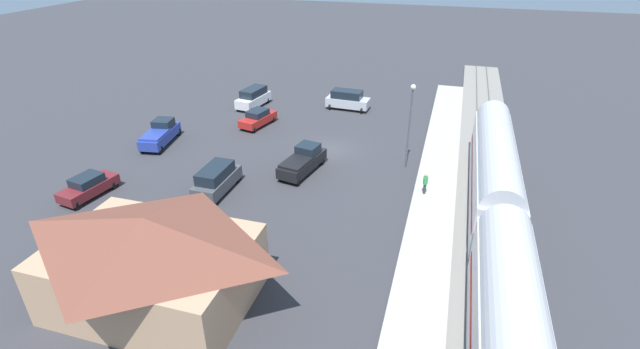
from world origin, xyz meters
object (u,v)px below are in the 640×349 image
at_px(passenger_train, 500,233).
at_px(sedan_red, 258,118).
at_px(pickup_black, 303,161).
at_px(suv_silver, 348,100).
at_px(suv_white, 253,97).
at_px(sedan_maroon, 88,186).
at_px(station_building, 151,259).
at_px(pedestrian_on_platform, 425,182).
at_px(suv_charcoal, 217,179).
at_px(light_pole_near_platform, 410,116).
at_px(pickup_blue, 160,134).

relative_size(passenger_train, sedan_red, 7.30).
xyz_separation_m(passenger_train, pickup_black, (15.15, -9.23, -1.83)).
distance_m(suv_silver, suv_white, 11.00).
relative_size(suv_white, sedan_red, 1.07).
bearing_deg(suv_white, sedan_maroon, 80.42).
relative_size(station_building, pedestrian_on_platform, 6.54).
distance_m(pickup_black, sedan_red, 11.69).
bearing_deg(sedan_maroon, pedestrian_on_platform, -163.68).
xyz_separation_m(sedan_red, sedan_maroon, (6.70, 17.29, 0.00)).
height_order(station_building, sedan_maroon, station_building).
bearing_deg(passenger_train, suv_charcoal, -10.96).
bearing_deg(sedan_red, passenger_train, 142.25).
bearing_deg(sedan_red, pickup_black, 132.51).
height_order(pedestrian_on_platform, light_pole_near_platform, light_pole_near_platform).
xyz_separation_m(pedestrian_on_platform, sedan_maroon, (24.96, 7.31, -0.40)).
relative_size(pickup_black, suv_white, 1.10).
relative_size(sedan_red, pickup_blue, 0.85).
xyz_separation_m(sedan_red, pickup_blue, (7.17, 6.96, 0.15)).
distance_m(pedestrian_on_platform, pickup_black, 10.44).
relative_size(passenger_train, suv_charcoal, 7.13).
relative_size(sedan_red, sedan_maroon, 1.01).
xyz_separation_m(suv_white, pickup_blue, (4.29, 12.34, -0.12)).
relative_size(pedestrian_on_platform, pickup_black, 0.30).
relative_size(pickup_black, light_pole_near_platform, 0.76).
distance_m(station_building, sedan_maroon, 14.52).
xyz_separation_m(pickup_black, light_pole_near_platform, (-8.35, -3.37, 3.68)).
height_order(pickup_black, suv_white, suv_white).
xyz_separation_m(station_building, suv_white, (7.92, -30.97, -1.67)).
distance_m(station_building, suv_white, 32.01).
height_order(pickup_black, suv_charcoal, suv_charcoal).
bearing_deg(sedan_red, suv_charcoal, 100.35).
xyz_separation_m(station_building, suv_silver, (-2.82, -33.32, -1.67)).
bearing_deg(suv_white, sedan_red, 118.13).
xyz_separation_m(passenger_train, pedestrian_on_platform, (4.80, -7.86, -1.58)).
height_order(suv_charcoal, sedan_red, suv_charcoal).
bearing_deg(sedan_maroon, pickup_blue, -87.44).
height_order(suv_white, sedan_red, suv_white).
xyz_separation_m(sedan_red, light_pole_near_platform, (-16.25, 5.25, 3.83)).
xyz_separation_m(passenger_train, suv_white, (25.92, -23.23, -1.71)).
xyz_separation_m(passenger_train, suv_silver, (15.18, -25.58, -1.71)).
height_order(pickup_black, sedan_red, pickup_black).
xyz_separation_m(suv_charcoal, light_pole_near_platform, (-13.72, -8.62, 3.56)).
distance_m(station_building, sedan_red, 26.16).
distance_m(passenger_train, suv_silver, 29.79).
relative_size(pedestrian_on_platform, light_pole_near_platform, 0.23).
relative_size(passenger_train, sedan_maroon, 7.40).
xyz_separation_m(suv_silver, suv_charcoal, (5.34, 21.61, 0.00)).
xyz_separation_m(suv_white, sedan_red, (-2.88, 5.38, -0.27)).
relative_size(pedestrian_on_platform, sedan_maroon, 0.36).
bearing_deg(suv_silver, suv_charcoal, 76.12).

